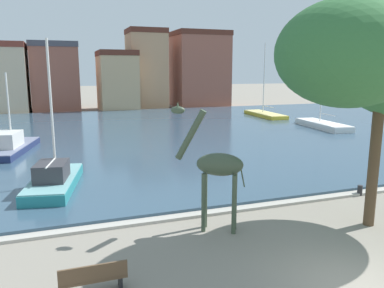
{
  "coord_description": "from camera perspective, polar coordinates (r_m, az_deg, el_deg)",
  "views": [
    {
      "loc": [
        -7.54,
        -7.65,
        5.96
      ],
      "look_at": [
        -1.01,
        10.7,
        2.2
      ],
      "focal_mm": 35.66,
      "sensor_mm": 36.0,
      "label": 1
    }
  ],
  "objects": [
    {
      "name": "quay_edge_coping",
      "position": [
        17.04,
        8.12,
        -9.44
      ],
      "size": [
        82.4,
        0.5,
        0.12
      ],
      "primitive_type": "cube",
      "color": "#ADA89E",
      "rests_on": "ground"
    },
    {
      "name": "giraffe_statue",
      "position": [
        14.09,
        3.58,
        -3.41
      ],
      "size": [
        2.58,
        1.74,
        4.85
      ],
      "color": "#3D4C38",
      "rests_on": "ground"
    },
    {
      "name": "townhouse_narrow_midrow",
      "position": [
        59.97,
        -11.13,
        9.29
      ],
      "size": [
        5.59,
        7.59,
        8.89
      ],
      "color": "tan",
      "rests_on": "ground"
    },
    {
      "name": "park_bench",
      "position": [
        11.16,
        -14.54,
        -18.81
      ],
      "size": [
        1.8,
        0.44,
        0.92
      ],
      "color": "brown",
      "rests_on": "ground"
    },
    {
      "name": "shade_tree",
      "position": [
        15.47,
        26.54,
        10.89
      ],
      "size": [
        8.05,
        5.23,
        8.38
      ],
      "color": "brown",
      "rests_on": "ground"
    },
    {
      "name": "townhouse_wide_warehouse",
      "position": [
        65.39,
        1.16,
        11.13
      ],
      "size": [
        8.79,
        7.42,
        12.35
      ],
      "color": "#8E5142",
      "rests_on": "ground"
    },
    {
      "name": "sailboat_navy",
      "position": [
        30.52,
        -25.36,
        -0.34
      ],
      "size": [
        3.94,
        8.51,
        5.83
      ],
      "color": "navy",
      "rests_on": "ground"
    },
    {
      "name": "townhouse_tall_gabled",
      "position": [
        61.43,
        -19.79,
        9.44
      ],
      "size": [
        6.75,
        7.93,
        10.06
      ],
      "color": "#8E5142",
      "rests_on": "ground"
    },
    {
      "name": "ground_plane",
      "position": [
        12.28,
        22.99,
        -19.03
      ],
      "size": [
        300.0,
        300.0,
        0.0
      ],
      "primitive_type": "plane",
      "color": "gray"
    },
    {
      "name": "townhouse_end_terrace",
      "position": [
        60.92,
        -25.81,
        8.89
      ],
      "size": [
        5.34,
        7.9,
        9.83
      ],
      "color": "#C6B293",
      "rests_on": "ground"
    },
    {
      "name": "mooring_bollard",
      "position": [
        20.31,
        23.81,
        -6.36
      ],
      "size": [
        0.24,
        0.24,
        0.5
      ],
      "primitive_type": "cylinder",
      "color": "#232326",
      "rests_on": "ground"
    },
    {
      "name": "sailboat_teal",
      "position": [
        20.47,
        -19.65,
        -5.02
      ],
      "size": [
        3.11,
        6.73,
        7.47
      ],
      "color": "teal",
      "rests_on": "ground"
    },
    {
      "name": "sailboat_white",
      "position": [
        41.6,
        18.39,
        2.73
      ],
      "size": [
        2.98,
        8.72,
        7.34
      ],
      "color": "white",
      "rests_on": "ground"
    },
    {
      "name": "harbor_water",
      "position": [
        36.58,
        -7.45,
        1.65
      ],
      "size": [
        82.4,
        41.93,
        0.24
      ],
      "primitive_type": "cube",
      "color": "#334C60",
      "rests_on": "ground"
    },
    {
      "name": "sailboat_yellow",
      "position": [
        50.23,
        10.43,
        4.37
      ],
      "size": [
        2.76,
        9.44,
        9.36
      ],
      "color": "gold",
      "rests_on": "ground"
    },
    {
      "name": "townhouse_corner_house",
      "position": [
        62.45,
        -6.79,
        11.09
      ],
      "size": [
        5.93,
        5.65,
        12.41
      ],
      "color": "tan",
      "rests_on": "ground"
    }
  ]
}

